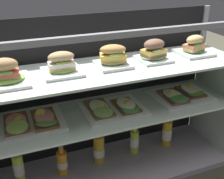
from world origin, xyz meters
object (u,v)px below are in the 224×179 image
at_px(plated_roll_sandwich_far_right, 154,52).
at_px(open_sandwich_tray_near_left_corner, 113,108).
at_px(juice_bottle_back_left, 134,141).
at_px(plated_roll_sandwich_right_of_center, 5,75).
at_px(juice_bottle_front_second, 167,133).
at_px(juice_bottle_back_center, 99,148).
at_px(juice_bottle_front_fourth, 19,168).
at_px(open_sandwich_tray_right_of_center, 31,122).
at_px(plated_roll_sandwich_mid_right, 194,47).
at_px(plated_roll_sandwich_left_of_center, 62,65).
at_px(open_sandwich_tray_center, 182,94).
at_px(juice_bottle_near_post, 62,162).
at_px(plated_roll_sandwich_mid_left, 113,58).

height_order(plated_roll_sandwich_far_right, open_sandwich_tray_near_left_corner, plated_roll_sandwich_far_right).
height_order(plated_roll_sandwich_far_right, juice_bottle_back_left, plated_roll_sandwich_far_right).
xyz_separation_m(plated_roll_sandwich_right_of_center, juice_bottle_front_second, (0.94, 0.08, -0.58)).
distance_m(open_sandwich_tray_near_left_corner, juice_bottle_back_center, 0.32).
xyz_separation_m(open_sandwich_tray_near_left_corner, juice_bottle_back_center, (-0.07, 0.08, -0.31)).
distance_m(juice_bottle_front_fourth, juice_bottle_back_left, 0.72).
height_order(plated_roll_sandwich_far_right, open_sandwich_tray_right_of_center, plated_roll_sandwich_far_right).
relative_size(plated_roll_sandwich_right_of_center, open_sandwich_tray_right_of_center, 0.60).
bearing_deg(plated_roll_sandwich_mid_right, juice_bottle_front_fourth, 178.54).
bearing_deg(juice_bottle_front_fourth, open_sandwich_tray_near_left_corner, -6.67).
height_order(plated_roll_sandwich_left_of_center, juice_bottle_front_second, plated_roll_sandwich_left_of_center).
distance_m(open_sandwich_tray_near_left_corner, open_sandwich_tray_center, 0.45).
height_order(juice_bottle_near_post, juice_bottle_back_left, juice_bottle_near_post).
relative_size(plated_roll_sandwich_left_of_center, open_sandwich_tray_right_of_center, 0.56).
bearing_deg(plated_roll_sandwich_right_of_center, open_sandwich_tray_near_left_corner, 1.23).
xyz_separation_m(plated_roll_sandwich_mid_left, juice_bottle_back_center, (-0.07, 0.06, -0.59)).
bearing_deg(open_sandwich_tray_near_left_corner, open_sandwich_tray_right_of_center, 177.83).
xyz_separation_m(plated_roll_sandwich_far_right, juice_bottle_back_center, (-0.31, 0.05, -0.60)).
distance_m(open_sandwich_tray_right_of_center, juice_bottle_near_post, 0.36).
relative_size(juice_bottle_back_center, juice_bottle_back_left, 1.13).
bearing_deg(plated_roll_sandwich_mid_right, juice_bottle_near_post, 178.74).
xyz_separation_m(open_sandwich_tray_right_of_center, open_sandwich_tray_center, (0.90, -0.01, -0.00)).
distance_m(plated_roll_sandwich_right_of_center, juice_bottle_back_center, 0.75).
xyz_separation_m(juice_bottle_front_fourth, juice_bottle_near_post, (0.24, -0.01, -0.03)).
distance_m(plated_roll_sandwich_mid_left, plated_roll_sandwich_far_right, 0.24).
height_order(plated_roll_sandwich_mid_right, juice_bottle_back_left, plated_roll_sandwich_mid_right).
height_order(open_sandwich_tray_center, juice_bottle_back_left, open_sandwich_tray_center).
bearing_deg(open_sandwich_tray_right_of_center, open_sandwich_tray_near_left_corner, -2.17).
bearing_deg(plated_roll_sandwich_far_right, open_sandwich_tray_near_left_corner, -174.56).
bearing_deg(plated_roll_sandwich_right_of_center, juice_bottle_back_left, 6.99).
bearing_deg(juice_bottle_near_post, plated_roll_sandwich_mid_left, -6.46).
bearing_deg(plated_roll_sandwich_left_of_center, juice_bottle_front_fourth, 170.60).
xyz_separation_m(open_sandwich_tray_near_left_corner, juice_bottle_front_second, (0.41, 0.07, -0.30)).
bearing_deg(plated_roll_sandwich_mid_right, juice_bottle_front_second, 165.22).
bearing_deg(plated_roll_sandwich_mid_left, plated_roll_sandwich_right_of_center, -176.67).
relative_size(juice_bottle_near_post, juice_bottle_front_second, 0.88).
bearing_deg(open_sandwich_tray_right_of_center, juice_bottle_near_post, 14.40).
distance_m(open_sandwich_tray_right_of_center, juice_bottle_back_left, 0.70).
bearing_deg(plated_roll_sandwich_mid_left, plated_roll_sandwich_far_right, 0.94).
relative_size(open_sandwich_tray_right_of_center, juice_bottle_near_post, 1.63).
relative_size(plated_roll_sandwich_far_right, juice_bottle_back_left, 0.83).
height_order(open_sandwich_tray_near_left_corner, juice_bottle_back_center, open_sandwich_tray_near_left_corner).
distance_m(plated_roll_sandwich_left_of_center, open_sandwich_tray_center, 0.77).
bearing_deg(juice_bottle_back_center, juice_bottle_near_post, -174.76).
bearing_deg(plated_roll_sandwich_mid_right, plated_roll_sandwich_left_of_center, -178.67).
bearing_deg(open_sandwich_tray_near_left_corner, plated_roll_sandwich_mid_right, 3.91).
height_order(open_sandwich_tray_center, juice_bottle_front_fourth, open_sandwich_tray_center).
bearing_deg(juice_bottle_back_center, open_sandwich_tray_center, -8.12).
bearing_deg(juice_bottle_front_fourth, plated_roll_sandwich_mid_right, -1.46).
distance_m(juice_bottle_back_center, juice_bottle_back_left, 0.24).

